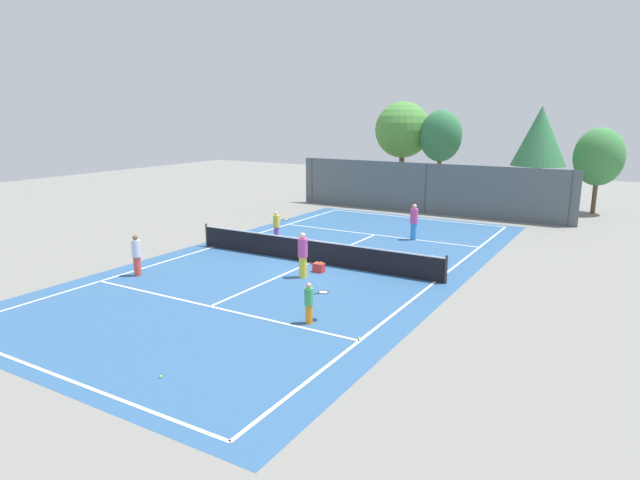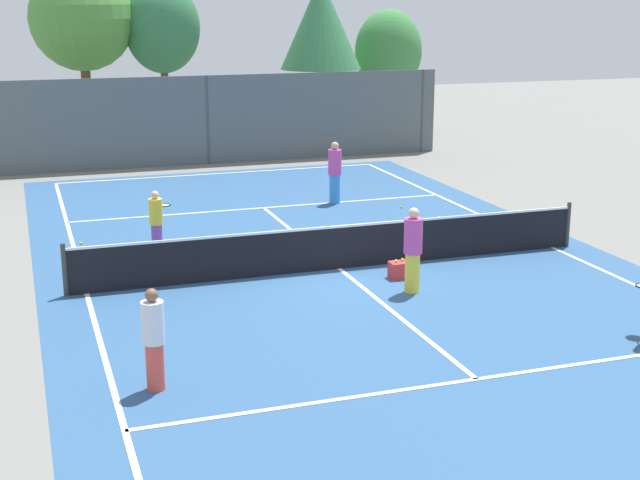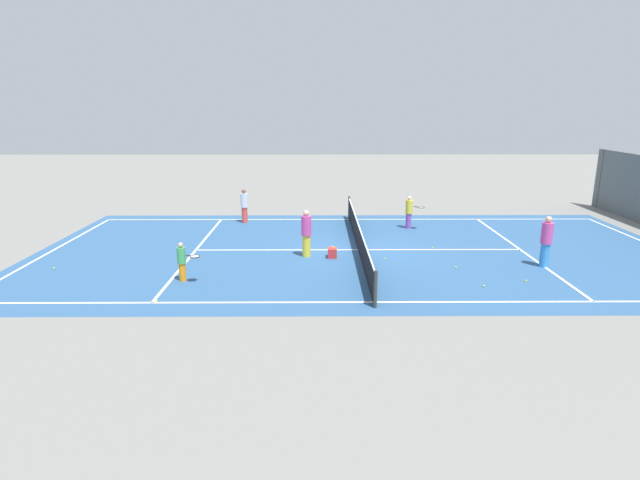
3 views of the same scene
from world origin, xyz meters
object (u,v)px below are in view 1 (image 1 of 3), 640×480
object	(u,v)px
player_4	(303,255)
player_0	(414,222)
tennis_ball_3	(392,253)
ball_crate	(319,267)
player_2	(277,226)
tennis_ball_2	(161,377)
tennis_ball_0	(434,256)
tennis_ball_7	(359,338)
tennis_ball_6	(266,232)
tennis_ball_4	(340,247)
player_3	(136,255)
tennis_ball_1	(436,248)
player_1	(310,302)
tennis_ball_5	(348,261)

from	to	relation	value
player_4	player_0	bearing A→B (deg)	81.14
player_0	tennis_ball_3	bearing A→B (deg)	-86.88
player_4	ball_crate	distance (m)	1.22
player_2	tennis_ball_2	xyz separation A→B (m)	(5.99, -13.42, -0.75)
tennis_ball_0	tennis_ball_3	xyz separation A→B (m)	(-1.89, -0.38, 0.00)
tennis_ball_7	tennis_ball_6	bearing A→B (deg)	136.23
player_2	tennis_ball_2	distance (m)	14.71
tennis_ball_3	tennis_ball_4	size ratio (longest dim) A/B	1.00
player_0	tennis_ball_6	bearing A→B (deg)	-162.31
tennis_ball_0	tennis_ball_2	size ratio (longest dim) A/B	1.00
tennis_ball_4	tennis_ball_3	bearing A→B (deg)	5.78
player_4	tennis_ball_3	size ratio (longest dim) A/B	26.98
tennis_ball_0	tennis_ball_7	size ratio (longest dim) A/B	1.00
player_0	player_3	world-z (taller)	player_0
tennis_ball_1	tennis_ball_4	world-z (taller)	same
player_3	tennis_ball_7	xyz separation A→B (m)	(10.30, -1.16, -0.80)
ball_crate	player_2	bearing A→B (deg)	141.53
tennis_ball_2	ball_crate	bearing A→B (deg)	97.91
player_1	player_3	xyz separation A→B (m)	(-8.46, 0.83, 0.17)
tennis_ball_3	tennis_ball_1	bearing A→B (deg)	53.07
tennis_ball_0	tennis_ball_7	distance (m)	9.97
player_1	player_2	bearing A→B (deg)	130.07
tennis_ball_6	tennis_ball_7	xyz separation A→B (m)	(10.74, -10.29, 0.00)
player_3	player_4	bearing A→B (deg)	28.48
player_0	tennis_ball_3	size ratio (longest dim) A/B	27.59
tennis_ball_4	tennis_ball_1	bearing A→B (deg)	28.46
ball_crate	tennis_ball_0	world-z (taller)	ball_crate
tennis_ball_2	tennis_ball_6	xyz separation A→B (m)	(-7.66, 14.79, 0.00)
tennis_ball_3	player_4	bearing A→B (deg)	-105.75
tennis_ball_2	tennis_ball_4	world-z (taller)	same
tennis_ball_7	player_3	bearing A→B (deg)	173.56
tennis_ball_0	tennis_ball_7	bearing A→B (deg)	-83.09
tennis_ball_7	tennis_ball_3	bearing A→B (deg)	107.98
player_3	tennis_ball_3	world-z (taller)	player_3
player_1	tennis_ball_5	size ratio (longest dim) A/B	19.48
player_0	tennis_ball_5	world-z (taller)	player_0
player_4	tennis_ball_4	size ratio (longest dim) A/B	26.98
player_2	tennis_ball_6	xyz separation A→B (m)	(-1.67, 1.37, -0.75)
tennis_ball_2	player_3	bearing A→B (deg)	141.90
tennis_ball_3	tennis_ball_7	size ratio (longest dim) A/B	1.00
tennis_ball_0	tennis_ball_6	world-z (taller)	same
player_1	tennis_ball_2	world-z (taller)	player_1
tennis_ball_0	tennis_ball_5	bearing A→B (deg)	-136.85
ball_crate	tennis_ball_1	bearing A→B (deg)	65.93
ball_crate	tennis_ball_2	distance (m)	9.83
player_1	tennis_ball_2	size ratio (longest dim) A/B	19.48
player_3	tennis_ball_1	size ratio (longest dim) A/B	24.77
tennis_ball_6	tennis_ball_2	bearing A→B (deg)	-62.61
tennis_ball_1	tennis_ball_6	size ratio (longest dim) A/B	1.00
player_2	ball_crate	distance (m)	5.95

